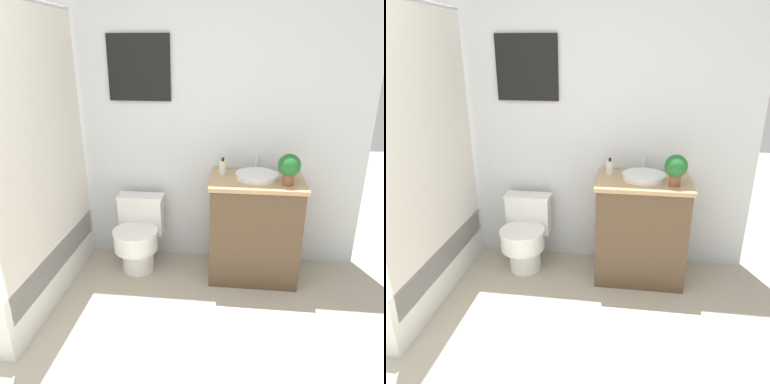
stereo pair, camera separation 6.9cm
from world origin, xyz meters
The scene contains 7 objects.
wall_back centered at (0.00, 2.17, 1.25)m, with size 3.37×0.07×2.50m.
shower_area centered at (-0.85, 1.46, 0.27)m, with size 0.63×1.34×1.98m.
toilet centered at (-0.09, 1.89, 0.29)m, with size 0.37×0.47×0.59m.
vanity centered at (0.83, 1.89, 0.40)m, with size 0.69×0.47×0.81m.
sink centered at (0.83, 1.91, 0.83)m, with size 0.32×0.35×0.13m.
soap_bottle centered at (0.58, 1.98, 0.86)m, with size 0.05×0.05×0.13m.
potted_plant centered at (1.04, 1.79, 0.94)m, with size 0.16×0.16×0.22m.
Camera 2 is at (0.72, -0.74, 1.70)m, focal length 35.00 mm.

